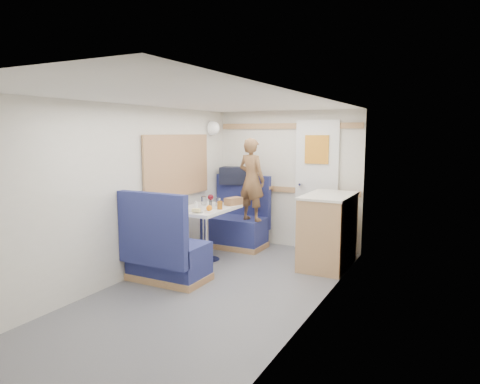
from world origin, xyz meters
The scene contains 28 objects.
floor centered at (0.00, 0.00, 0.00)m, with size 4.50×4.50×0.00m, color #515156.
ceiling centered at (0.00, 0.00, 2.00)m, with size 4.50×4.50×0.00m, color silver.
wall_back centered at (0.00, 2.25, 1.00)m, with size 2.20×0.02×2.00m, color silver.
wall_left centered at (-1.10, 0.00, 1.00)m, with size 0.02×4.50×2.00m, color silver.
wall_right centered at (1.10, 0.00, 1.00)m, with size 0.02×4.50×2.00m, color silver.
oak_trim_low centered at (0.00, 2.23, 0.85)m, with size 2.15×0.02×0.08m, color #966943.
oak_trim_high centered at (0.00, 2.23, 1.78)m, with size 2.15×0.02×0.08m, color #966943.
side_window centered at (-1.08, 1.00, 1.25)m, with size 0.04×1.30×0.72m, color gray.
rear_door centered at (0.45, 2.22, 0.97)m, with size 0.62×0.12×1.86m.
dinette_table centered at (-0.65, 1.00, 0.57)m, with size 0.62×0.92×0.72m.
bench_far centered at (-0.65, 1.86, 0.30)m, with size 0.90×0.59×1.05m.
bench_near centered at (-0.65, 0.14, 0.30)m, with size 0.90×0.59×1.05m.
ledge centered at (-0.65, 2.12, 0.88)m, with size 0.90×0.14×0.04m, color #966943.
dome_light centered at (-1.04, 1.85, 1.75)m, with size 0.20×0.20×0.20m, color white.
galley_counter centered at (0.82, 1.55, 0.47)m, with size 0.57×0.92×0.92m.
person centered at (-0.34, 1.72, 1.03)m, with size 0.42×0.28×1.16m, color brown.
duffel_bag centered at (-0.75, 2.12, 1.03)m, with size 0.55×0.26×0.26m, color black.
tray centered at (-0.63, 0.84, 0.73)m, with size 0.29×0.38×0.02m, color silver.
orange_fruit centered at (-0.43, 0.73, 0.78)m, with size 0.07×0.07×0.07m, color orange.
cheese_block centered at (-0.55, 0.62, 0.76)m, with size 0.10×0.06×0.04m, color #DDC77F.
wine_glass centered at (-0.61, 1.07, 0.84)m, with size 0.08×0.08×0.17m.
tumbler_left centered at (-0.82, 0.62, 0.78)m, with size 0.07×0.07×0.12m, color silver.
tumbler_mid centered at (-0.78, 1.16, 0.78)m, with size 0.07×0.07×0.12m, color white.
tumbler_right centered at (-0.57, 1.18, 0.78)m, with size 0.07×0.07×0.11m, color white.
beer_glass centered at (-0.43, 0.98, 0.77)m, with size 0.07×0.07×0.11m, color #8C5014.
pepper_grinder centered at (-0.67, 1.16, 0.76)m, with size 0.03×0.03×0.09m, color black.
salt_grinder centered at (-0.73, 0.90, 0.76)m, with size 0.03×0.03×0.09m, color white.
bread_loaf centered at (-0.43, 1.35, 0.77)m, with size 0.13×0.24×0.10m, color brown.
Camera 1 is at (2.26, -3.64, 1.68)m, focal length 32.00 mm.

